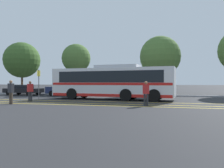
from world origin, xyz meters
TOP-DOWN VIEW (x-y plane):
  - ground_plane at (0.00, 0.00)m, footprint 220.00×220.00m
  - lane_strip_0 at (-0.65, -2.34)m, footprint 30.84×0.20m
  - lane_strip_1 at (-0.65, -4.09)m, footprint 30.84×0.20m
  - lane_strip_2 at (-0.65, -5.25)m, footprint 30.84×0.20m
  - curb_strip at (-0.65, 5.31)m, footprint 38.84×0.36m
  - transit_bus at (-0.64, -0.14)m, footprint 11.33×3.71m
  - parked_car_0 at (-12.43, 3.86)m, footprint 4.48×2.13m
  - parked_car_1 at (-6.89, 3.62)m, footprint 4.17×1.86m
  - pedestrian_0 at (-6.42, -3.78)m, footprint 0.42×0.47m
  - pedestrian_1 at (2.69, -4.66)m, footprint 0.43×0.24m
  - pedestrian_2 at (-6.57, -5.83)m, footprint 0.46×0.32m
  - bus_stop_sign at (-7.59, -0.66)m, footprint 0.08×0.40m
  - tree_0 at (-7.61, 8.46)m, footprint 3.85×3.85m
  - tree_1 at (3.44, 6.93)m, footprint 4.70×4.70m
  - tree_2 at (-15.70, 8.17)m, footprint 5.01×5.01m

SIDE VIEW (x-z plane):
  - ground_plane at x=0.00m, z-range 0.00..0.00m
  - lane_strip_0 at x=-0.65m, z-range 0.00..0.01m
  - lane_strip_1 at x=-0.65m, z-range 0.00..0.01m
  - lane_strip_2 at x=-0.65m, z-range 0.00..0.01m
  - curb_strip at x=-0.65m, z-range 0.00..0.15m
  - parked_car_0 at x=-12.43m, z-range 0.03..1.26m
  - parked_car_1 at x=-6.89m, z-range 0.00..1.56m
  - pedestrian_1 at x=2.69m, z-range 0.10..1.71m
  - pedestrian_0 at x=-6.42m, z-range 0.11..1.73m
  - pedestrian_2 at x=-6.57m, z-range 0.11..1.79m
  - transit_bus at x=-0.64m, z-range 0.06..3.09m
  - bus_stop_sign at x=-7.59m, z-range 0.34..3.05m
  - tree_1 at x=3.44m, z-range 1.09..7.98m
  - tree_2 at x=-15.70m, z-range 1.08..8.26m
  - tree_0 at x=-7.61m, z-range 1.40..8.08m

